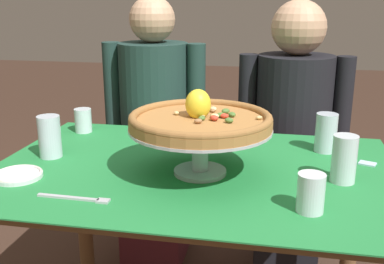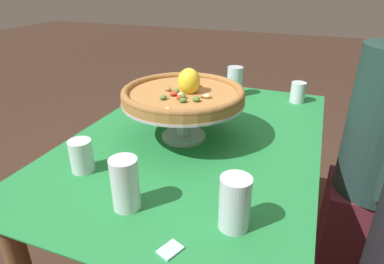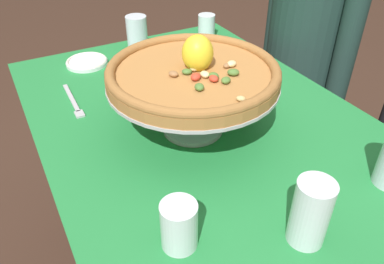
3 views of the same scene
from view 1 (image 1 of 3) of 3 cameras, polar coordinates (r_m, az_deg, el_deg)
The scene contains 13 objects.
dining_table at distance 1.44m, azimuth 0.29°, elevation -8.51°, with size 1.23×0.83×0.72m.
pizza_stand at distance 1.32m, azimuth 1.04°, elevation -0.78°, with size 0.41×0.41×0.14m.
pizza at distance 1.30m, azimuth 1.05°, elevation 1.60°, with size 0.41×0.41×0.11m.
water_glass_back_left at distance 1.80m, azimuth -13.40°, elevation 1.23°, with size 0.06×0.06×0.09m.
water_glass_back_right at distance 1.59m, azimuth 16.34°, elevation -0.41°, with size 0.07×0.07×0.13m.
water_glass_side_left at distance 1.55m, azimuth -17.30°, elevation -0.89°, with size 0.07×0.07×0.14m.
water_glass_side_right at distance 1.34m, azimuth 18.41°, elevation -3.50°, with size 0.07×0.07×0.14m.
water_glass_front_right at distance 1.15m, azimuth 14.56°, elevation -7.67°, with size 0.07×0.07×0.10m.
side_plate at distance 1.41m, azimuth -20.87°, elevation -5.02°, with size 0.14×0.14×0.02m.
dinner_fork at distance 1.22m, azimuth -14.09°, elevation -8.04°, with size 0.20×0.02×0.01m.
sugar_packet at distance 1.53m, azimuth 21.03°, elevation -3.69°, with size 0.05×0.04×0.01m, color silver.
diner_left at distance 2.11m, azimuth -4.62°, elevation -1.27°, with size 0.46×0.32×1.22m.
diner_right at distance 2.08m, azimuth 12.26°, elevation -1.65°, with size 0.48×0.32×1.21m.
Camera 1 is at (0.24, -1.28, 1.22)m, focal length 42.78 mm.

